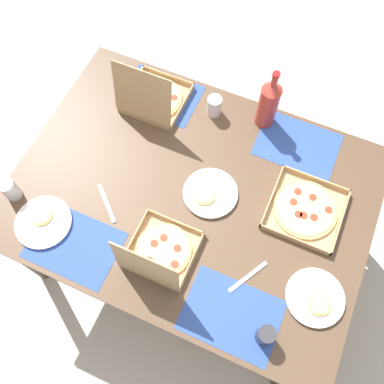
% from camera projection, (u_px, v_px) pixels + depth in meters
% --- Properties ---
extents(ground_plane, '(6.00, 6.00, 0.00)m').
position_uv_depth(ground_plane, '(192.00, 243.00, 2.42)').
color(ground_plane, beige).
extents(dining_table, '(1.51, 1.11, 0.73)m').
position_uv_depth(dining_table, '(192.00, 201.00, 1.84)').
color(dining_table, '#3F3328').
rests_on(dining_table, ground_plane).
extents(placemat_near_left, '(0.36, 0.26, 0.00)m').
position_uv_depth(placemat_near_left, '(297.00, 145.00, 1.85)').
color(placemat_near_left, '#2D4C9E').
rests_on(placemat_near_left, dining_table).
extents(placemat_near_right, '(0.36, 0.26, 0.00)m').
position_uv_depth(placemat_near_right, '(161.00, 95.00, 1.97)').
color(placemat_near_right, '#2D4C9E').
rests_on(placemat_near_right, dining_table).
extents(placemat_far_left, '(0.36, 0.26, 0.00)m').
position_uv_depth(placemat_far_left, '(232.00, 315.00, 1.55)').
color(placemat_far_left, '#2D4C9E').
rests_on(placemat_far_left, dining_table).
extents(placemat_far_right, '(0.36, 0.26, 0.00)m').
position_uv_depth(placemat_far_right, '(74.00, 245.00, 1.66)').
color(placemat_far_right, '#2D4C9E').
rests_on(placemat_far_right, dining_table).
extents(pizza_box_corner_left, '(0.30, 0.30, 0.04)m').
position_uv_depth(pizza_box_corner_left, '(305.00, 209.00, 1.71)').
color(pizza_box_corner_left, tan).
rests_on(pizza_box_corner_left, dining_table).
extents(pizza_box_corner_right, '(0.27, 0.28, 0.31)m').
position_uv_depth(pizza_box_corner_right, '(154.00, 98.00, 1.90)').
color(pizza_box_corner_right, tan).
rests_on(pizza_box_corner_right, dining_table).
extents(pizza_box_edge_far, '(0.26, 0.26, 0.29)m').
position_uv_depth(pizza_box_edge_far, '(159.00, 253.00, 1.60)').
color(pizza_box_edge_far, tan).
rests_on(pizza_box_edge_far, dining_table).
extents(plate_middle, '(0.23, 0.23, 0.03)m').
position_uv_depth(plate_middle, '(43.00, 222.00, 1.69)').
color(plate_middle, white).
rests_on(plate_middle, dining_table).
extents(plate_near_right, '(0.23, 0.23, 0.03)m').
position_uv_depth(plate_near_right, '(210.00, 193.00, 1.74)').
color(plate_near_right, white).
rests_on(plate_near_right, dining_table).
extents(plate_near_left, '(0.23, 0.23, 0.03)m').
position_uv_depth(plate_near_left, '(315.00, 298.00, 1.56)').
color(plate_near_left, white).
rests_on(plate_near_left, dining_table).
extents(soda_bottle, '(0.09, 0.09, 0.32)m').
position_uv_depth(soda_bottle, '(268.00, 103.00, 1.79)').
color(soda_bottle, '#B2382D').
rests_on(soda_bottle, dining_table).
extents(cup_red, '(0.06, 0.06, 0.11)m').
position_uv_depth(cup_red, '(10.00, 190.00, 1.70)').
color(cup_red, silver).
rests_on(cup_red, dining_table).
extents(cup_spare, '(0.06, 0.06, 0.11)m').
position_uv_depth(cup_spare, '(265.00, 335.00, 1.47)').
color(cup_spare, '#333338').
rests_on(cup_spare, dining_table).
extents(cup_clear_left, '(0.07, 0.07, 0.10)m').
position_uv_depth(cup_clear_left, '(214.00, 106.00, 1.88)').
color(cup_clear_left, silver).
rests_on(cup_clear_left, dining_table).
extents(fork_by_near_left, '(0.15, 0.14, 0.00)m').
position_uv_depth(fork_by_near_left, '(107.00, 203.00, 1.73)').
color(fork_by_near_left, '#B7B7BC').
rests_on(fork_by_near_left, dining_table).
extents(fork_by_far_right, '(0.11, 0.17, 0.00)m').
position_uv_depth(fork_by_far_right, '(248.00, 277.00, 1.60)').
color(fork_by_far_right, '#B7B7BC').
rests_on(fork_by_far_right, dining_table).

